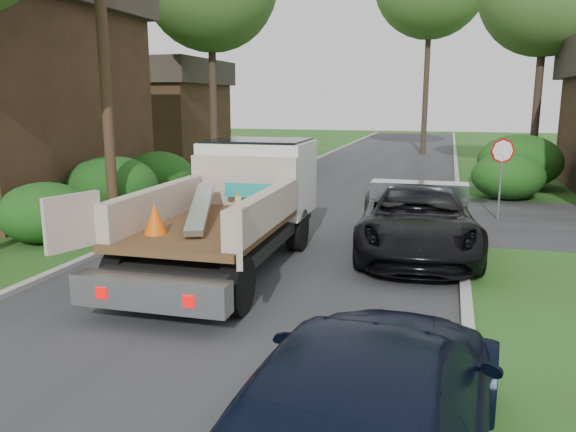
% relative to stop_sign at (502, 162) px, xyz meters
% --- Properties ---
extents(ground, '(120.00, 120.00, 0.00)m').
position_rel_stop_sign_xyz_m(ground, '(-5.20, -9.00, -1.78)').
color(ground, '#264C15').
rests_on(ground, ground).
extents(road, '(8.00, 90.00, 0.02)m').
position_rel_stop_sign_xyz_m(road, '(-5.20, 1.00, -1.77)').
color(road, '#28282B').
rests_on(road, ground).
extents(curb_left, '(0.20, 90.00, 0.12)m').
position_rel_stop_sign_xyz_m(curb_left, '(-9.30, 1.00, -1.72)').
color(curb_left, '#9E9E99').
rests_on(curb_left, ground).
extents(curb_right, '(0.20, 90.00, 0.12)m').
position_rel_stop_sign_xyz_m(curb_right, '(-1.10, 1.00, -1.72)').
color(curb_right, '#9E9E99').
rests_on(curb_right, ground).
extents(stop_sign, '(0.71, 0.32, 2.48)m').
position_rel_stop_sign_xyz_m(stop_sign, '(0.00, 0.00, 0.00)').
color(stop_sign, slate).
rests_on(stop_sign, ground).
extents(utility_pole, '(2.42, 1.25, 10.00)m').
position_rel_stop_sign_xyz_m(utility_pole, '(-10.68, -4.02, 3.40)').
color(utility_pole, '#382619').
rests_on(utility_pole, ground).
extents(house_left_far, '(7.56, 7.56, 6.00)m').
position_rel_stop_sign_xyz_m(house_left_far, '(-18.70, 13.00, 1.27)').
color(house_left_far, '#352315').
rests_on(house_left_far, ground).
extents(hedge_left_a, '(2.34, 2.34, 1.53)m').
position_rel_stop_sign_xyz_m(hedge_left_a, '(-11.40, -6.00, -1.01)').
color(hedge_left_a, '#104714').
rests_on(hedge_left_a, ground).
extents(hedge_left_b, '(2.86, 2.86, 1.87)m').
position_rel_stop_sign_xyz_m(hedge_left_b, '(-11.70, -2.50, -0.84)').
color(hedge_left_b, '#104714').
rests_on(hedge_left_b, ground).
extents(hedge_left_c, '(2.60, 2.60, 1.70)m').
position_rel_stop_sign_xyz_m(hedge_left_c, '(-12.00, 1.00, -0.93)').
color(hedge_left_c, '#104714').
rests_on(hedge_left_c, ground).
extents(hedge_right_a, '(2.60, 2.60, 1.70)m').
position_rel_stop_sign_xyz_m(hedge_right_a, '(0.60, 4.00, -0.93)').
color(hedge_right_a, '#104714').
rests_on(hedge_right_a, ground).
extents(hedge_right_b, '(3.38, 3.38, 2.21)m').
position_rel_stop_sign_xyz_m(hedge_right_b, '(1.30, 7.00, -0.67)').
color(hedge_right_b, '#104714').
rests_on(hedge_right_b, ground).
extents(flatbed_truck, '(3.27, 7.03, 2.64)m').
position_rel_stop_sign_xyz_m(flatbed_truck, '(-6.00, -6.07, -0.34)').
color(flatbed_truck, black).
rests_on(flatbed_truck, ground).
extents(black_pickup, '(3.14, 5.99, 1.61)m').
position_rel_stop_sign_xyz_m(black_pickup, '(-2.18, -4.50, -0.97)').
color(black_pickup, black).
rests_on(black_pickup, ground).
extents(navy_suv, '(2.71, 5.76, 1.62)m').
position_rel_stop_sign_xyz_m(navy_suv, '(-2.13, -13.18, -0.97)').
color(navy_suv, black).
rests_on(navy_suv, ground).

